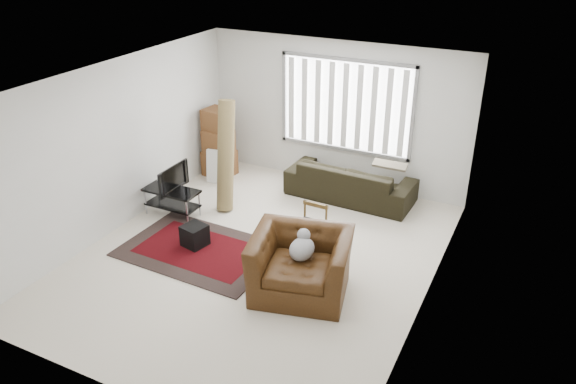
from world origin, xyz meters
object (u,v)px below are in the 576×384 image
object	(u,v)px
tv_stand	(172,197)
armchair	(301,260)
sofa	(351,176)
moving_boxes	(219,145)
side_chair	(310,228)

from	to	relation	value
tv_stand	armchair	size ratio (longest dim) A/B	0.62
sofa	armchair	size ratio (longest dim) A/B	1.48
moving_boxes	armchair	bearing A→B (deg)	-42.26
side_chair	armchair	size ratio (longest dim) A/B	0.51
side_chair	armchair	world-z (taller)	armchair
moving_boxes	side_chair	xyz separation A→B (m)	(2.79, -1.87, -0.19)
sofa	armchair	bearing A→B (deg)	99.75
tv_stand	armchair	distance (m)	3.06
moving_boxes	side_chair	bearing A→B (deg)	-33.79
tv_stand	sofa	distance (m)	3.16
tv_stand	side_chair	xyz separation A→B (m)	(2.61, -0.09, 0.09)
sofa	armchair	xyz separation A→B (m)	(0.39, -2.94, 0.05)
armchair	side_chair	bearing A→B (deg)	92.99
moving_boxes	sofa	xyz separation A→B (m)	(2.67, 0.16, -0.19)
sofa	tv_stand	bearing A→B (deg)	40.04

